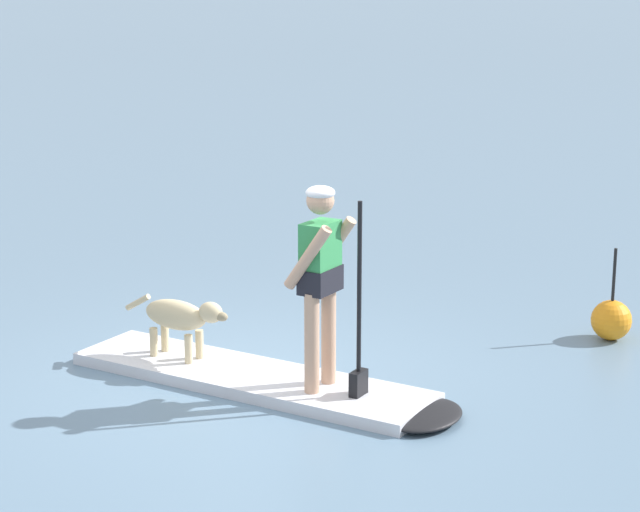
# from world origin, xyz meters

# --- Properties ---
(ground_plane) EXTENTS (400.00, 400.00, 0.00)m
(ground_plane) POSITION_xyz_m (0.00, 0.00, 0.00)
(ground_plane) COLOR slate
(paddleboard) EXTENTS (3.55, 1.08, 0.10)m
(paddleboard) POSITION_xyz_m (0.23, 0.02, 0.05)
(paddleboard) COLOR silver
(paddleboard) RESTS_ON ground_plane
(person_paddler) EXTENTS (0.63, 0.51, 1.64)m
(person_paddler) POSITION_xyz_m (0.70, 0.06, 1.05)
(person_paddler) COLOR tan
(person_paddler) RESTS_ON paddleboard
(dog) EXTENTS (1.09, 0.28, 0.55)m
(dog) POSITION_xyz_m (-0.71, -0.06, 0.47)
(dog) COLOR #CCB78C
(dog) RESTS_ON paddleboard
(marker_buoy) EXTENTS (0.38, 0.38, 0.88)m
(marker_buoy) POSITION_xyz_m (1.99, 2.91, 0.19)
(marker_buoy) COLOR orange
(marker_buoy) RESTS_ON ground_plane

